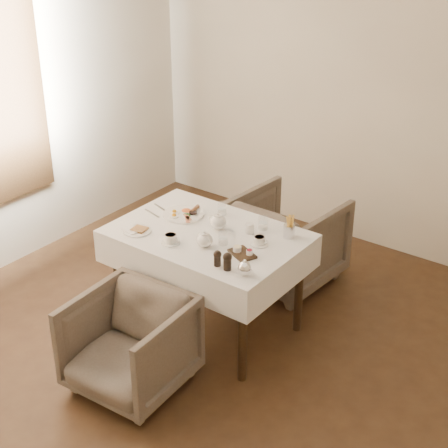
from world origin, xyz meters
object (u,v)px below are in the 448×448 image
at_px(breakfast_plate, 184,214).
at_px(table, 207,248).
at_px(teapot_centre, 218,221).
at_px(armchair_far, 285,240).
at_px(armchair_near, 130,345).

bearing_deg(breakfast_plate, table, -9.39).
height_order(breakfast_plate, teapot_centre, teapot_centre).
relative_size(armchair_far, breakfast_plate, 2.66).
bearing_deg(table, breakfast_plate, 158.26).
xyz_separation_m(armchair_near, armchair_far, (0.09, 1.67, 0.04)).
relative_size(table, teapot_centre, 8.30).
bearing_deg(teapot_centre, armchair_near, -87.02).
height_order(table, teapot_centre, teapot_centre).
bearing_deg(armchair_far, breakfast_plate, 66.74).
relative_size(table, breakfast_plate, 4.35).
xyz_separation_m(table, armchair_far, (0.10, 0.87, -0.28)).
bearing_deg(breakfast_plate, teapot_centre, 7.18).
relative_size(breakfast_plate, teapot_centre, 1.91).
xyz_separation_m(armchair_far, teapot_centre, (-0.07, -0.78, 0.46)).
height_order(table, armchair_near, table).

